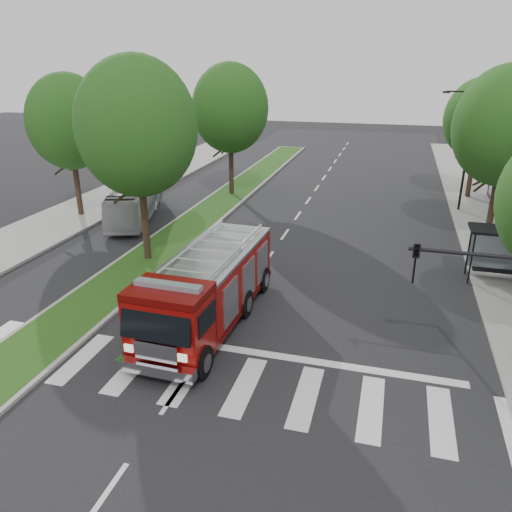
% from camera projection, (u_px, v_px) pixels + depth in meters
% --- Properties ---
extents(ground, '(140.00, 140.00, 0.00)m').
position_uv_depth(ground, '(218.00, 332.00, 19.25)').
color(ground, black).
rests_on(ground, ground).
extents(sidewalk_left, '(5.00, 80.00, 0.15)m').
position_uv_depth(sidewalk_left, '(56.00, 223.00, 31.81)').
color(sidewalk_left, gray).
rests_on(sidewalk_left, ground).
extents(median, '(3.00, 50.00, 0.15)m').
position_uv_depth(median, '(223.00, 201.00, 36.85)').
color(median, gray).
rests_on(median, ground).
extents(bus_shelter, '(3.20, 1.60, 2.61)m').
position_uv_depth(bus_shelter, '(505.00, 240.00, 23.00)').
color(bus_shelter, black).
rests_on(bus_shelter, ground).
extents(tree_right_mid, '(5.60, 5.60, 9.72)m').
position_uv_depth(tree_right_mid, '(507.00, 126.00, 26.53)').
color(tree_right_mid, black).
rests_on(tree_right_mid, ground).
extents(tree_right_far, '(5.00, 5.00, 8.73)m').
position_uv_depth(tree_right_far, '(480.00, 119.00, 35.73)').
color(tree_right_far, black).
rests_on(tree_right_far, ground).
extents(tree_median_near, '(5.80, 5.80, 10.16)m').
position_uv_depth(tree_median_near, '(137.00, 127.00, 23.62)').
color(tree_median_near, black).
rests_on(tree_median_near, ground).
extents(tree_median_far, '(5.60, 5.60, 9.72)m').
position_uv_depth(tree_median_far, '(230.00, 108.00, 36.28)').
color(tree_median_far, black).
rests_on(tree_median_far, ground).
extents(tree_left_mid, '(5.20, 5.20, 9.16)m').
position_uv_depth(tree_left_mid, '(69.00, 122.00, 31.24)').
color(tree_left_mid, black).
rests_on(tree_left_mid, ground).
extents(streetlight_right_far, '(2.11, 0.20, 8.00)m').
position_uv_depth(streetlight_right_far, '(465.00, 146.00, 32.93)').
color(streetlight_right_far, black).
rests_on(streetlight_right_far, ground).
extents(fire_engine, '(3.03, 9.11, 3.13)m').
position_uv_depth(fire_engine, '(208.00, 288.00, 19.43)').
color(fire_engine, '#510504').
rests_on(fire_engine, ground).
extents(city_bus, '(4.62, 9.13, 2.48)m').
position_uv_depth(city_bus, '(135.00, 200.00, 32.73)').
color(city_bus, '#B4B4B8').
rests_on(city_bus, ground).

